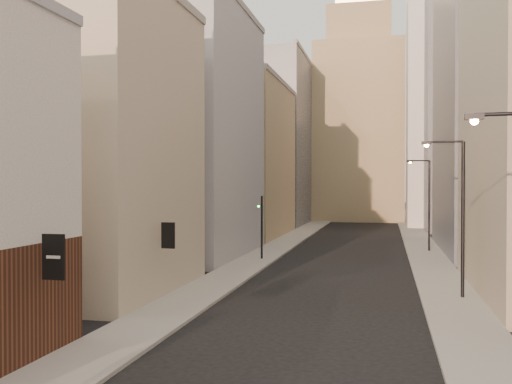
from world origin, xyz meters
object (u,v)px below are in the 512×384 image
Objects in this scene: streetlamp_mid at (459,209)px; traffic_light_left at (262,217)px; streetlamp_far at (427,200)px; clock_tower at (360,112)px; white_tower at (438,90)px.

streetlamp_mid reaches higher than traffic_light_left.
streetlamp_far is 15.30m from traffic_light_left.
streetlamp_mid is 20.49m from streetlamp_far.
streetlamp_far is at bearing -141.56° from traffic_light_left.
clock_tower is 1.08× the size of white_tower.
white_tower is 43.61m from traffic_light_left.
streetlamp_mid is at bearing -82.95° from clock_tower.
clock_tower is 8.98× the size of traffic_light_left.
streetlamp_mid reaches higher than streetlamp_far.
traffic_light_left is at bearing -168.57° from streetlamp_far.
white_tower is at bearing 62.33° from streetlamp_far.
clock_tower is at bearing 98.60° from streetlamp_mid.
clock_tower is 65.58m from streetlamp_mid.
clock_tower is at bearing -89.93° from traffic_light_left.
white_tower is (11.00, -14.00, 0.97)m from clock_tower.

